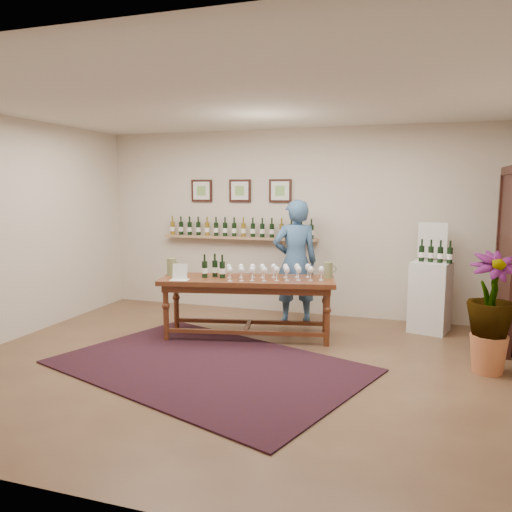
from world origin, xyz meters
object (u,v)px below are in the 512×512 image
(tasting_table, at_px, (247,287))
(potted_plant, at_px, (491,313))
(display_pedestal, at_px, (430,297))
(person, at_px, (295,262))

(tasting_table, distance_m, potted_plant, 2.82)
(display_pedestal, xyz_separation_m, person, (-1.83, -0.10, 0.41))
(tasting_table, distance_m, person, 1.04)
(potted_plant, bearing_deg, person, 150.90)
(tasting_table, bearing_deg, person, 54.57)
(tasting_table, xyz_separation_m, display_pedestal, (2.24, 1.03, -0.19))
(tasting_table, height_order, potted_plant, potted_plant)
(potted_plant, relative_size, person, 0.62)
(potted_plant, height_order, person, person)
(tasting_table, xyz_separation_m, person, (0.40, 0.93, 0.22))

